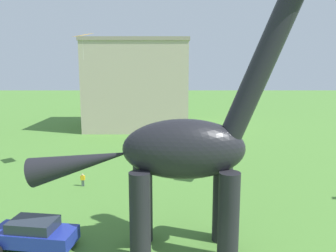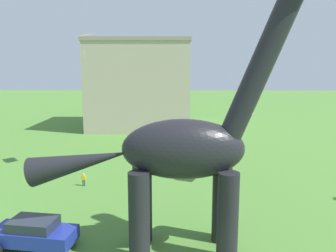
{
  "view_description": "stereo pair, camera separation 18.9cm",
  "coord_description": "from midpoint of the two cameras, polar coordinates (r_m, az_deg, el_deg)",
  "views": [
    {
      "loc": [
        -1.14,
        -12.08,
        9.2
      ],
      "look_at": [
        -1.1,
        4.34,
        6.35
      ],
      "focal_mm": 37.0,
      "sensor_mm": 36.0,
      "label": 1
    },
    {
      "loc": [
        -0.95,
        -12.08,
        9.2
      ],
      "look_at": [
        -1.1,
        4.34,
        6.35
      ],
      "focal_mm": 37.0,
      "sensor_mm": 36.0,
      "label": 2
    }
  ],
  "objects": [
    {
      "name": "parked_sedan_left",
      "position": [
        19.66,
        -21.6,
        -16.16
      ],
      "size": [
        4.41,
        2.37,
        1.55
      ],
      "rotation": [
        0.0,
        0.0,
        -0.15
      ],
      "color": "navy",
      "rests_on": "ground_plane"
    },
    {
      "name": "kite_trailing",
      "position": [
        31.31,
        10.84,
        0.21
      ],
      "size": [
        1.34,
        1.58,
        1.67
      ],
      "color": "pink"
    },
    {
      "name": "kite_far_right",
      "position": [
        26.85,
        12.08,
        2.52
      ],
      "size": [
        1.65,
        1.93,
        0.54
      ],
      "color": "pink"
    },
    {
      "name": "person_watching_child",
      "position": [
        27.86,
        -14.18,
        -8.41
      ],
      "size": [
        0.37,
        0.16,
        1.0
      ],
      "rotation": [
        0.0,
        0.0,
        4.46
      ],
      "color": "#2D3347",
      "rests_on": "ground_plane"
    },
    {
      "name": "background_building_block",
      "position": [
        52.89,
        -5.16,
        6.91
      ],
      "size": [
        14.79,
        13.1,
        12.99
      ],
      "color": "#B7A893",
      "rests_on": "ground_plane"
    },
    {
      "name": "dinosaur_sculpture",
      "position": [
        16.77,
        1.95,
        -3.81
      ],
      "size": [
        13.86,
        2.94,
        14.49
      ],
      "rotation": [
        0.0,
        0.0,
        0.23
      ],
      "color": "black",
      "rests_on": "ground_plane"
    },
    {
      "name": "kite_mid_right",
      "position": [
        30.84,
        -14.2,
        14.3
      ],
      "size": [
        2.05,
        2.11,
        2.1
      ],
      "color": "orange"
    }
  ]
}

